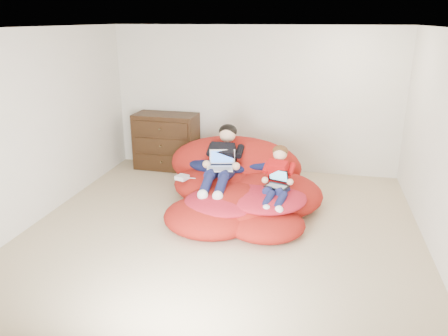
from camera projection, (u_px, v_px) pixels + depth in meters
room_shell at (223, 214)px, 5.60m from camera, size 5.10×5.10×2.77m
dresser at (166, 141)px, 7.86m from camera, size 1.13×0.63×1.00m
beanbag_pile at (240, 187)px, 6.35m from camera, size 2.43×2.42×0.94m
cream_pillow at (217, 147)px, 7.09m from camera, size 0.39×0.25×0.25m
older_boy at (223, 158)px, 6.29m from camera, size 0.37×1.32×0.77m
younger_boy at (278, 176)px, 5.80m from camera, size 0.36×0.92×0.67m
laptop_white at (221, 163)px, 6.20m from camera, size 0.41×0.42×0.26m
laptop_black at (277, 181)px, 5.79m from camera, size 0.34×0.36×0.21m
power_adapter at (182, 177)px, 6.30m from camera, size 0.20×0.20×0.06m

